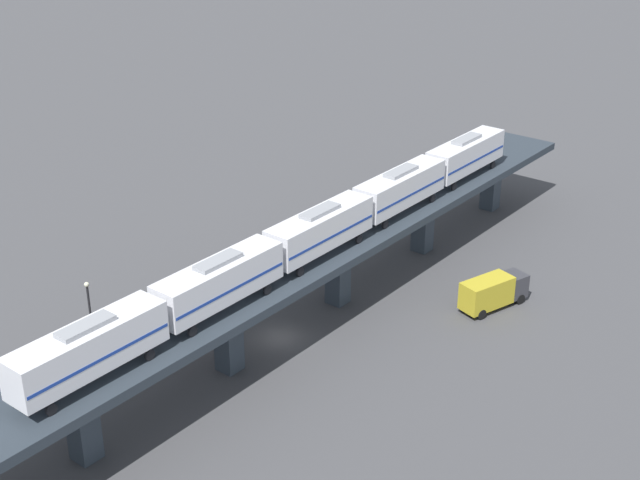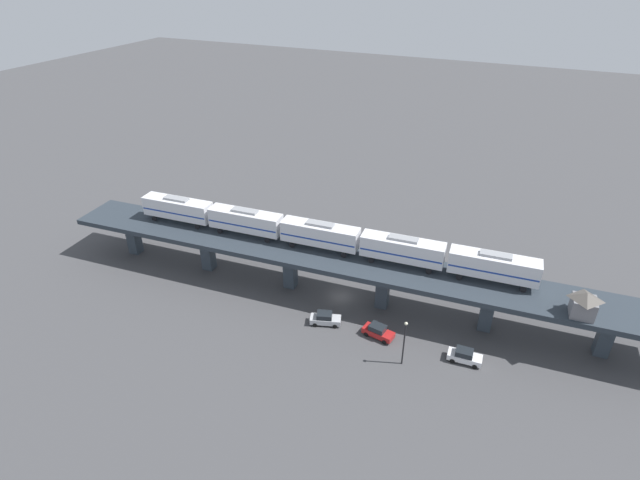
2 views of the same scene
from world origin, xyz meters
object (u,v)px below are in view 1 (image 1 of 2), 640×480
(street_car_white, at_px, (43,396))
(delivery_truck, at_px, (493,291))
(street_car_silver, at_px, (225,305))
(street_car_red, at_px, (162,338))
(subway_train, at_px, (320,229))
(street_lamp, at_px, (90,311))

(street_car_white, height_order, delivery_truck, delivery_truck)
(street_car_silver, xyz_separation_m, street_car_red, (-0.44, 7.85, 0.00))
(subway_train, bearing_deg, street_car_white, 72.25)
(subway_train, bearing_deg, delivery_truck, -126.33)
(subway_train, relative_size, street_car_red, 13.44)
(street_car_red, bearing_deg, street_lamp, 50.15)
(delivery_truck, distance_m, street_lamp, 37.16)
(street_car_red, bearing_deg, street_car_silver, -86.82)
(street_car_white, distance_m, delivery_truck, 41.61)
(delivery_truck, bearing_deg, street_car_red, 55.66)
(street_car_red, xyz_separation_m, delivery_truck, (-17.62, -25.79, 0.82))
(subway_train, relative_size, street_car_silver, 13.18)
(delivery_truck, height_order, street_lamp, street_lamp)
(subway_train, distance_m, delivery_truck, 18.60)
(street_car_red, distance_m, delivery_truck, 31.24)
(street_lamp, bearing_deg, subway_train, -124.29)
(street_car_white, bearing_deg, delivery_truck, -115.15)
(subway_train, distance_m, street_car_silver, 12.73)
(street_lamp, bearing_deg, street_car_red, -129.85)
(street_car_red, height_order, street_car_white, same)
(street_lamp, bearing_deg, street_car_white, 116.78)
(street_car_silver, xyz_separation_m, delivery_truck, (-18.06, -17.94, 0.82))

